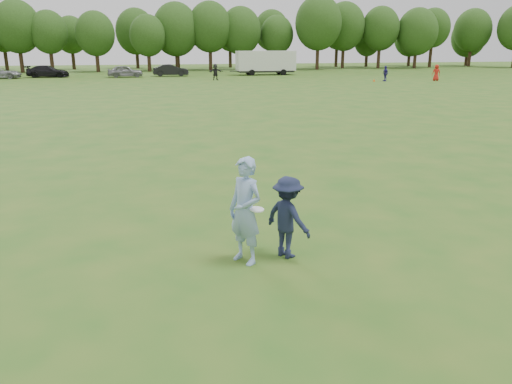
# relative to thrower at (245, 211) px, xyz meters

# --- Properties ---
(ground) EXTENTS (200.00, 200.00, 0.00)m
(ground) POSITION_rel_thrower_xyz_m (0.62, -0.08, -1.05)
(ground) COLOR #285919
(ground) RESTS_ON ground
(thrower) EXTENTS (0.85, 0.92, 2.10)m
(thrower) POSITION_rel_thrower_xyz_m (0.00, 0.00, 0.00)
(thrower) COLOR #88A6D2
(thrower) RESTS_ON ground
(defender) EXTENTS (1.09, 1.23, 1.66)m
(defender) POSITION_rel_thrower_xyz_m (0.87, 0.08, -0.22)
(defender) COLOR #1A213A
(defender) RESTS_ON ground
(player_far_b) EXTENTS (0.53, 1.05, 1.71)m
(player_far_b) POSITION_rel_thrower_xyz_m (25.16, 45.16, -0.19)
(player_far_b) COLOR navy
(player_far_b) RESTS_ON ground
(player_far_c) EXTENTS (1.02, 0.80, 1.84)m
(player_far_c) POSITION_rel_thrower_xyz_m (31.18, 44.44, -0.13)
(player_far_c) COLOR red
(player_far_c) RESTS_ON ground
(player_far_d) EXTENTS (1.82, 0.92, 1.88)m
(player_far_d) POSITION_rel_thrower_xyz_m (6.39, 51.00, -0.11)
(player_far_d) COLOR black
(player_far_d) RESTS_ON ground
(car_c) EXTENTS (4.88, 2.43, 1.33)m
(car_c) POSITION_rel_thrower_xyz_m (-19.09, 59.20, -0.39)
(car_c) COLOR #99999D
(car_c) RESTS_ON ground
(car_d) EXTENTS (5.25, 2.41, 1.49)m
(car_d) POSITION_rel_thrower_xyz_m (-13.83, 60.44, -0.31)
(car_d) COLOR black
(car_d) RESTS_ON ground
(car_e) EXTENTS (4.56, 2.17, 1.50)m
(car_e) POSITION_rel_thrower_xyz_m (-4.20, 58.50, -0.30)
(car_e) COLOR gray
(car_e) RESTS_ON ground
(car_f) EXTENTS (4.69, 1.86, 1.52)m
(car_f) POSITION_rel_thrower_xyz_m (1.63, 59.59, -0.29)
(car_f) COLOR black
(car_f) RESTS_ON ground
(field_cone) EXTENTS (0.28, 0.28, 0.30)m
(field_cone) POSITION_rel_thrower_xyz_m (23.72, 44.92, -0.90)
(field_cone) COLOR #EA540C
(field_cone) RESTS_ON ground
(disc_in_play) EXTENTS (0.32, 0.32, 0.06)m
(disc_in_play) POSITION_rel_thrower_xyz_m (0.19, -0.17, 0.07)
(disc_in_play) COLOR white
(disc_in_play) RESTS_ON ground
(cargo_trailer) EXTENTS (9.00, 2.75, 3.20)m
(cargo_trailer) POSITION_rel_thrower_xyz_m (14.55, 59.81, 0.72)
(cargo_trailer) COLOR white
(cargo_trailer) RESTS_ON ground
(treeline) EXTENTS (130.35, 18.39, 11.74)m
(treeline) POSITION_rel_thrower_xyz_m (3.43, 76.82, 5.21)
(treeline) COLOR #332114
(treeline) RESTS_ON ground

